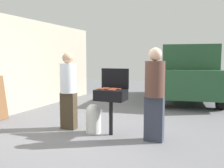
{
  "coord_description": "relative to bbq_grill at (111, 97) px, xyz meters",
  "views": [
    {
      "loc": [
        2.21,
        -4.46,
        1.57
      ],
      "look_at": [
        0.11,
        0.57,
        1.0
      ],
      "focal_mm": 39.29,
      "sensor_mm": 36.0,
      "label": 1
    }
  ],
  "objects": [
    {
      "name": "person_left",
      "position": [
        -1.04,
        0.05,
        0.12
      ],
      "size": [
        0.36,
        0.36,
        1.7
      ],
      "rotation": [
        0.0,
        0.0,
        0.16
      ],
      "color": "#3F3323",
      "rests_on": "ground"
    },
    {
      "name": "hot_dog_4",
      "position": [
        -0.09,
        0.09,
        0.16
      ],
      "size": [
        0.13,
        0.04,
        0.03
      ],
      "primitive_type": "cylinder",
      "rotation": [
        0.0,
        1.57,
        -0.11
      ],
      "color": "#AD4228",
      "rests_on": "bbq_grill"
    },
    {
      "name": "parked_minivan",
      "position": [
        1.02,
        4.98,
        0.23
      ],
      "size": [
        2.55,
        4.63,
        2.02
      ],
      "rotation": [
        0.0,
        0.0,
        3.29
      ],
      "color": "#234C2D",
      "rests_on": "ground"
    },
    {
      "name": "hot_dog_9",
      "position": [
        0.12,
        0.08,
        0.16
      ],
      "size": [
        0.13,
        0.04,
        0.03
      ],
      "primitive_type": "cylinder",
      "rotation": [
        0.0,
        1.57,
        0.11
      ],
      "color": "#B74C33",
      "rests_on": "bbq_grill"
    },
    {
      "name": "hot_dog_1",
      "position": [
        -0.18,
        -0.13,
        0.16
      ],
      "size": [
        0.13,
        0.03,
        0.03
      ],
      "primitive_type": "cylinder",
      "rotation": [
        0.0,
        1.57,
        -0.0
      ],
      "color": "#AD4228",
      "rests_on": "bbq_grill"
    },
    {
      "name": "grill_lid_open",
      "position": [
        0.0,
        0.22,
        0.35
      ],
      "size": [
        0.6,
        0.05,
        0.42
      ],
      "primitive_type": "cube",
      "color": "black",
      "rests_on": "bbq_grill"
    },
    {
      "name": "propane_tank",
      "position": [
        -0.4,
        -0.01,
        -0.48
      ],
      "size": [
        0.32,
        0.32,
        0.62
      ],
      "color": "silver",
      "rests_on": "ground"
    },
    {
      "name": "hot_dog_5",
      "position": [
        0.03,
        0.03,
        0.16
      ],
      "size": [
        0.13,
        0.04,
        0.03
      ],
      "primitive_type": "cylinder",
      "rotation": [
        0.0,
        1.57,
        0.1
      ],
      "color": "#B74C33",
      "rests_on": "bbq_grill"
    },
    {
      "name": "hot_dog_0",
      "position": [
        -0.19,
        -0.02,
        0.16
      ],
      "size": [
        0.13,
        0.03,
        0.03
      ],
      "primitive_type": "cylinder",
      "rotation": [
        0.0,
        1.57,
        0.06
      ],
      "color": "#C6593D",
      "rests_on": "bbq_grill"
    },
    {
      "name": "ground_plane",
      "position": [
        -0.3,
        -0.07,
        -0.8
      ],
      "size": [
        24.0,
        24.0,
        0.0
      ],
      "primitive_type": "plane",
      "color": "slate"
    },
    {
      "name": "hot_dog_7",
      "position": [
        0.07,
        -0.14,
        0.16
      ],
      "size": [
        0.13,
        0.03,
        0.03
      ],
      "primitive_type": "cylinder",
      "rotation": [
        0.0,
        1.57,
        0.01
      ],
      "color": "#B74C33",
      "rests_on": "bbq_grill"
    },
    {
      "name": "person_right",
      "position": [
        0.9,
        -0.02,
        0.16
      ],
      "size": [
        0.37,
        0.37,
        1.77
      ],
      "rotation": [
        0.0,
        0.0,
        2.95
      ],
      "color": "#333847",
      "rests_on": "ground"
    },
    {
      "name": "hot_dog_10",
      "position": [
        -0.08,
        -0.06,
        0.16
      ],
      "size": [
        0.13,
        0.04,
        0.03
      ],
      "primitive_type": "cylinder",
      "rotation": [
        0.0,
        1.57,
        -0.1
      ],
      "color": "#AD4228",
      "rests_on": "bbq_grill"
    },
    {
      "name": "bbq_grill",
      "position": [
        0.0,
        0.0,
        0.0
      ],
      "size": [
        0.6,
        0.44,
        0.94
      ],
      "color": "black",
      "rests_on": "ground"
    },
    {
      "name": "hot_dog_8",
      "position": [
        -0.16,
        0.14,
        0.16
      ],
      "size": [
        0.13,
        0.04,
        0.03
      ],
      "primitive_type": "cylinder",
      "rotation": [
        0.0,
        1.57,
        0.11
      ],
      "color": "#AD4228",
      "rests_on": "bbq_grill"
    },
    {
      "name": "hot_dog_6",
      "position": [
        0.04,
        0.12,
        0.16
      ],
      "size": [
        0.13,
        0.04,
        0.03
      ],
      "primitive_type": "cylinder",
      "rotation": [
        0.0,
        1.57,
        0.1
      ],
      "color": "#C6593D",
      "rests_on": "bbq_grill"
    },
    {
      "name": "house_wall_side",
      "position": [
        -3.37,
        0.93,
        0.58
      ],
      "size": [
        0.24,
        8.0,
        2.75
      ],
      "primitive_type": "cube",
      "color": "#B2A893",
      "rests_on": "ground"
    },
    {
      "name": "hot_dog_3",
      "position": [
        0.07,
        -0.1,
        0.16
      ],
      "size": [
        0.13,
        0.04,
        0.03
      ],
      "primitive_type": "cylinder",
      "rotation": [
        0.0,
        1.57,
        0.11
      ],
      "color": "#B74C33",
      "rests_on": "bbq_grill"
    },
    {
      "name": "hot_dog_2",
      "position": [
        -0.13,
        0.03,
        0.16
      ],
      "size": [
        0.13,
        0.04,
        0.03
      ],
      "primitive_type": "cylinder",
      "rotation": [
        0.0,
        1.57,
        0.11
      ],
      "color": "#AD4228",
      "rests_on": "bbq_grill"
    }
  ]
}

